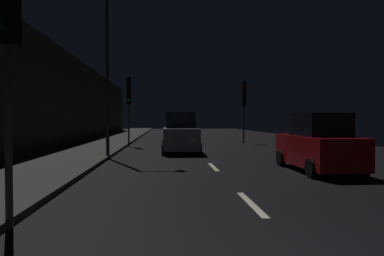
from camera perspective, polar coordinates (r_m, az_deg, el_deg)
name	(u,v)px	position (r m, az deg, el deg)	size (l,w,h in m)	color
ground	(187,142)	(28.75, -0.86, -2.29)	(25.71, 84.00, 0.02)	black
sidewalk_left	(107,141)	(29.09, -14.06, -2.13)	(4.40, 84.00, 0.15)	#33302D
building_facade_left	(62,98)	(26.25, -21.00, 4.68)	(0.80, 63.00, 6.76)	#2D2B28
lane_centerline	(204,158)	(16.21, 2.04, -5.06)	(0.16, 17.38, 0.01)	beige
traffic_light_near_left	(6,12)	(6.62, -28.87, 16.75)	(0.37, 0.48, 4.94)	#38383A
traffic_light_far_right	(244,99)	(27.07, 8.74, 4.92)	(0.37, 0.48, 4.84)	#38383A
traffic_light_far_left	(129,96)	(23.77, -10.63, 5.32)	(0.36, 0.48, 4.79)	#38383A
streetlamp_overhead	(116,41)	(16.75, -12.69, 14.09)	(1.70, 0.44, 8.54)	#2D2D30
car_approaching_headlights	(180,134)	(18.97, -2.01, -1.04)	(2.06, 4.45, 2.24)	#A5A8AD
car_parked_right_near	(318,145)	(12.80, 20.47, -2.66)	(1.88, 4.08, 2.06)	maroon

